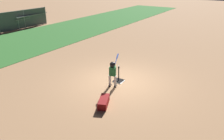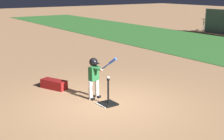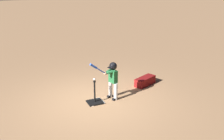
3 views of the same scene
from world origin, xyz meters
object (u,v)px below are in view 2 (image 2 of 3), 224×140
object	(u,v)px
equipment_bag	(54,84)
batter_child	(95,73)
batting_tee	(108,101)
baseball	(108,77)

from	to	relation	value
equipment_bag	batter_child	bearing A→B (deg)	-3.94
batting_tee	batter_child	size ratio (longest dim) A/B	0.55
batting_tee	batter_child	world-z (taller)	batter_child
batting_tee	batter_child	bearing A→B (deg)	-174.60
batting_tee	baseball	size ratio (longest dim) A/B	9.63
batter_child	baseball	size ratio (longest dim) A/B	17.42
batting_tee	baseball	bearing A→B (deg)	38.66
batting_tee	baseball	xyz separation A→B (m)	(0.00, 0.00, 0.65)
batting_tee	equipment_bag	xyz separation A→B (m)	(-2.09, -0.61, 0.04)
baseball	equipment_bag	bearing A→B (deg)	-163.74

